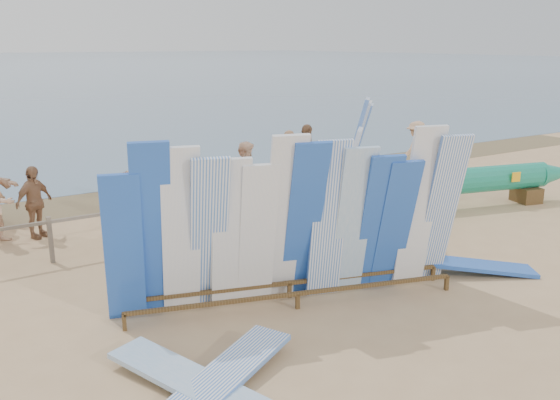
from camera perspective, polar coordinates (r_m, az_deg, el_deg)
ground at (r=9.96m, az=-5.95°, el=-9.05°), size 160.00×160.00×0.00m
wet_sand_strip at (r=16.41m, az=-17.16°, el=0.03°), size 40.00×2.60×0.01m
fence at (r=12.36m, az=-12.20°, el=-1.39°), size 12.08×0.08×0.90m
main_surfboard_rack at (r=9.17m, az=1.38°, el=-2.69°), size 5.63×2.22×2.80m
side_surfboard_rack at (r=12.15m, az=6.49°, el=2.15°), size 2.37×2.46×3.01m
outrigger_canoe at (r=15.40m, az=17.17°, el=1.61°), size 7.21×2.33×1.04m
vendor_table at (r=12.36m, az=10.23°, el=-2.31°), size 1.12×0.95×1.26m
flat_board_d at (r=11.24m, az=16.88°, el=-6.78°), size 2.58×1.89×0.37m
flat_board_a at (r=7.45m, az=-7.62°, el=-18.01°), size 1.54×2.71×0.22m
flat_board_e at (r=7.43m, az=-6.38°, el=-18.07°), size 2.66×1.72×0.25m
beach_chair_left at (r=13.55m, az=-9.93°, el=-1.45°), size 0.67×0.69×0.91m
beach_chair_right at (r=14.20m, az=-6.32°, el=-0.65°), size 0.56×0.58×0.83m
stroller at (r=14.37m, az=-3.90°, el=0.43°), size 0.80×0.94×1.10m
beachgoer_6 at (r=13.42m, az=-12.11°, el=0.88°), size 0.83×0.40×1.70m
beachgoer_10 at (r=16.64m, az=2.57°, el=4.15°), size 0.60×1.13×1.84m
beachgoer_7 at (r=16.02m, az=0.86°, el=3.61°), size 0.72×0.69×1.77m
beachgoer_8 at (r=14.39m, az=-3.17°, el=2.21°), size 0.81×0.93×1.74m
beachgoer_4 at (r=13.50m, az=-22.58°, el=-0.20°), size 0.98×0.82×1.55m
beachgoer_5 at (r=15.10m, az=-12.51°, el=2.18°), size 1.53×0.77×1.58m
beachgoer_extra_0 at (r=18.76m, az=12.95°, el=4.81°), size 1.16×0.61×1.71m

